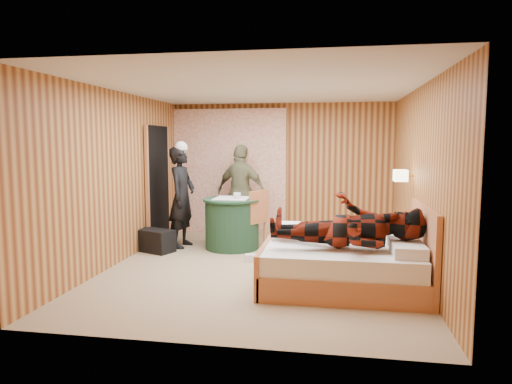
% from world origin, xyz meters
% --- Properties ---
extents(floor, '(4.20, 5.00, 0.01)m').
position_xyz_m(floor, '(0.00, 0.00, 0.00)').
color(floor, tan).
rests_on(floor, ground).
extents(ceiling, '(4.20, 5.00, 0.01)m').
position_xyz_m(ceiling, '(0.00, 0.00, 2.50)').
color(ceiling, silver).
rests_on(ceiling, wall_back).
extents(wall_back, '(4.20, 0.02, 2.50)m').
position_xyz_m(wall_back, '(0.00, 2.50, 1.25)').
color(wall_back, tan).
rests_on(wall_back, floor).
extents(wall_left, '(0.02, 5.00, 2.50)m').
position_xyz_m(wall_left, '(-2.10, 0.00, 1.25)').
color(wall_left, tan).
rests_on(wall_left, floor).
extents(wall_right, '(0.02, 5.00, 2.50)m').
position_xyz_m(wall_right, '(2.10, 0.00, 1.25)').
color(wall_right, tan).
rests_on(wall_right, floor).
extents(curtain, '(2.20, 0.08, 2.40)m').
position_xyz_m(curtain, '(-1.00, 2.43, 1.20)').
color(curtain, white).
rests_on(curtain, floor).
extents(doorway, '(0.06, 0.90, 2.05)m').
position_xyz_m(doorway, '(-2.06, 1.40, 1.02)').
color(doorway, black).
rests_on(doorway, floor).
extents(wall_lamp, '(0.26, 0.24, 0.16)m').
position_xyz_m(wall_lamp, '(1.92, 0.45, 1.30)').
color(wall_lamp, gold).
rests_on(wall_lamp, wall_right).
extents(bed, '(1.95, 1.49, 1.02)m').
position_xyz_m(bed, '(1.13, -0.63, 0.30)').
color(bed, '#CD7E53').
rests_on(bed, floor).
extents(nightstand, '(0.43, 0.58, 0.56)m').
position_xyz_m(nightstand, '(1.88, 0.58, 0.29)').
color(nightstand, '#CD7E53').
rests_on(nightstand, floor).
extents(round_table, '(0.96, 0.96, 0.85)m').
position_xyz_m(round_table, '(-0.66, 1.13, 0.43)').
color(round_table, '#21472E').
rests_on(round_table, floor).
extents(chair_far, '(0.48, 0.48, 0.93)m').
position_xyz_m(chair_far, '(-0.67, 1.87, 0.54)').
color(chair_far, '#CD7E53').
rests_on(chair_far, floor).
extents(chair_near, '(0.61, 0.61, 0.98)m').
position_xyz_m(chair_near, '(-0.30, 1.12, 0.57)').
color(chair_near, '#CD7E53').
rests_on(chair_near, floor).
extents(duffel_bag, '(0.72, 0.56, 0.36)m').
position_xyz_m(duffel_bag, '(-1.85, 0.69, 0.18)').
color(duffel_bag, black).
rests_on(duffel_bag, floor).
extents(sneaker_left, '(0.26, 0.11, 0.11)m').
position_xyz_m(sneaker_left, '(-0.15, 0.30, 0.06)').
color(sneaker_left, white).
rests_on(sneaker_left, floor).
extents(sneaker_right, '(0.26, 0.16, 0.11)m').
position_xyz_m(sneaker_right, '(-0.01, 0.72, 0.05)').
color(sneaker_right, white).
rests_on(sneaker_right, floor).
extents(woman_standing, '(0.47, 0.66, 1.70)m').
position_xyz_m(woman_standing, '(-1.52, 1.10, 0.85)').
color(woman_standing, black).
rests_on(woman_standing, floor).
extents(man_at_table, '(1.09, 0.73, 1.72)m').
position_xyz_m(man_at_table, '(-0.66, 1.93, 0.86)').
color(man_at_table, '#6F6E4A').
rests_on(man_at_table, floor).
extents(man_on_bed, '(0.86, 0.67, 1.77)m').
position_xyz_m(man_on_bed, '(1.15, -0.86, 0.94)').
color(man_on_bed, '#611609').
rests_on(man_on_bed, bed).
extents(book_lower, '(0.25, 0.27, 0.02)m').
position_xyz_m(book_lower, '(1.88, 0.53, 0.57)').
color(book_lower, white).
rests_on(book_lower, nightstand).
extents(book_upper, '(0.19, 0.24, 0.02)m').
position_xyz_m(book_upper, '(1.88, 0.53, 0.59)').
color(book_upper, white).
rests_on(book_upper, nightstand).
extents(cup_nightstand, '(0.13, 0.13, 0.09)m').
position_xyz_m(cup_nightstand, '(1.88, 0.71, 0.61)').
color(cup_nightstand, white).
rests_on(cup_nightstand, nightstand).
extents(cup_table, '(0.15, 0.15, 0.10)m').
position_xyz_m(cup_table, '(-0.56, 1.08, 0.90)').
color(cup_table, white).
rests_on(cup_table, round_table).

